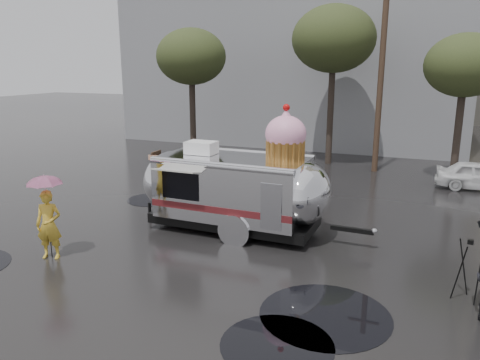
% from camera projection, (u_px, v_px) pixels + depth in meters
% --- Properties ---
extents(ground, '(120.00, 120.00, 0.00)m').
position_uv_depth(ground, '(204.00, 281.00, 11.42)').
color(ground, black).
rests_on(ground, ground).
extents(puddles, '(11.93, 9.51, 0.01)m').
position_uv_depth(puddles, '(173.00, 277.00, 11.64)').
color(puddles, black).
rests_on(puddles, ground).
extents(grey_building, '(22.00, 12.00, 13.00)m').
position_uv_depth(grey_building, '(302.00, 44.00, 32.91)').
color(grey_building, slate).
rests_on(grey_building, ground).
extents(utility_pole, '(1.60, 0.28, 9.00)m').
position_uv_depth(utility_pole, '(381.00, 76.00, 22.01)').
color(utility_pole, '#473323').
rests_on(utility_pole, ground).
extents(tree_left, '(3.64, 3.64, 6.95)m').
position_uv_depth(tree_left, '(191.00, 57.00, 24.34)').
color(tree_left, '#382D26').
rests_on(tree_left, ground).
extents(tree_mid, '(4.20, 4.20, 8.03)m').
position_uv_depth(tree_mid, '(334.00, 40.00, 23.40)').
color(tree_mid, '#382D26').
rests_on(tree_mid, ground).
extents(tree_right, '(3.36, 3.36, 6.42)m').
position_uv_depth(tree_right, '(465.00, 66.00, 19.74)').
color(tree_right, '#382D26').
rests_on(tree_right, ground).
extents(barricade_row, '(4.30, 0.80, 1.00)m').
position_uv_depth(barricade_row, '(191.00, 164.00, 22.28)').
color(barricade_row, '#473323').
rests_on(barricade_row, ground).
extents(airstream_trailer, '(7.66, 2.94, 4.13)m').
position_uv_depth(airstream_trailer, '(237.00, 186.00, 14.60)').
color(airstream_trailer, silver).
rests_on(airstream_trailer, ground).
extents(person_left, '(0.79, 0.65, 1.89)m').
position_uv_depth(person_left, '(49.00, 225.00, 12.59)').
color(person_left, gold).
rests_on(person_left, ground).
extents(umbrella_pink, '(1.16, 1.16, 2.34)m').
position_uv_depth(umbrella_pink, '(45.00, 189.00, 12.35)').
color(umbrella_pink, pink).
rests_on(umbrella_pink, ground).
extents(tripod, '(0.58, 0.57, 1.43)m').
position_uv_depth(tripod, '(468.00, 265.00, 10.34)').
color(tripod, black).
rests_on(tripod, ground).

